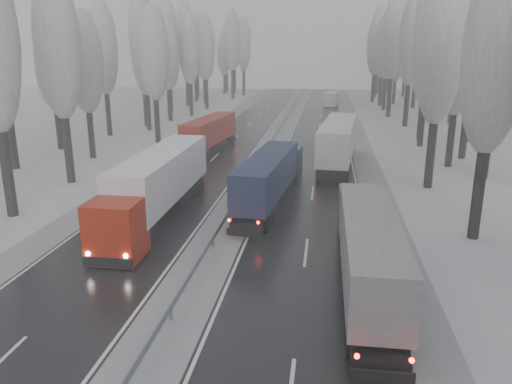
% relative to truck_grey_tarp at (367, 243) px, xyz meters
% --- Properties ---
extents(ground, '(260.00, 260.00, 0.00)m').
position_rel_truck_grey_tarp_xyz_m(ground, '(-8.20, -8.41, -2.19)').
color(ground, silver).
rests_on(ground, ground).
extents(carriageway_right, '(7.50, 200.00, 0.03)m').
position_rel_truck_grey_tarp_xyz_m(carriageway_right, '(-2.95, 21.59, -2.17)').
color(carriageway_right, black).
rests_on(carriageway_right, ground).
extents(carriageway_left, '(7.50, 200.00, 0.03)m').
position_rel_truck_grey_tarp_xyz_m(carriageway_left, '(-13.45, 21.59, -2.17)').
color(carriageway_left, black).
rests_on(carriageway_left, ground).
extents(median_slush, '(3.00, 200.00, 0.04)m').
position_rel_truck_grey_tarp_xyz_m(median_slush, '(-8.20, 21.59, -2.17)').
color(median_slush, '#93959A').
rests_on(median_slush, ground).
extents(shoulder_right, '(2.40, 200.00, 0.04)m').
position_rel_truck_grey_tarp_xyz_m(shoulder_right, '(2.00, 21.59, -2.17)').
color(shoulder_right, '#93959A').
rests_on(shoulder_right, ground).
extents(shoulder_left, '(2.40, 200.00, 0.04)m').
position_rel_truck_grey_tarp_xyz_m(shoulder_left, '(-18.40, 21.59, -2.17)').
color(shoulder_left, '#93959A').
rests_on(shoulder_left, ground).
extents(median_guardrail, '(0.12, 200.00, 0.76)m').
position_rel_truck_grey_tarp_xyz_m(median_guardrail, '(-8.20, 21.57, -1.59)').
color(median_guardrail, slate).
rests_on(median_guardrail, ground).
extents(tree_16, '(3.60, 3.60, 16.53)m').
position_rel_truck_grey_tarp_xyz_m(tree_16, '(6.84, 7.26, 8.48)').
color(tree_16, black).
rests_on(tree_16, ground).
extents(tree_18, '(3.60, 3.60, 16.58)m').
position_rel_truck_grey_tarp_xyz_m(tree_18, '(6.31, 18.62, 8.51)').
color(tree_18, black).
rests_on(tree_18, ground).
extents(tree_19, '(3.60, 3.60, 14.57)m').
position_rel_truck_grey_tarp_xyz_m(tree_19, '(11.82, 22.62, 7.23)').
color(tree_19, black).
rests_on(tree_19, ground).
extents(tree_20, '(3.60, 3.60, 15.71)m').
position_rel_truck_grey_tarp_xyz_m(tree_20, '(9.70, 26.75, 7.96)').
color(tree_20, black).
rests_on(tree_20, ground).
extents(tree_21, '(3.60, 3.60, 18.62)m').
position_rel_truck_grey_tarp_xyz_m(tree_21, '(11.92, 30.75, 9.82)').
color(tree_21, black).
rests_on(tree_21, ground).
extents(tree_22, '(3.60, 3.60, 15.86)m').
position_rel_truck_grey_tarp_xyz_m(tree_22, '(8.82, 37.19, 8.06)').
color(tree_22, black).
rests_on(tree_22, ground).
extents(tree_23, '(3.60, 3.60, 13.55)m').
position_rel_truck_grey_tarp_xyz_m(tree_23, '(15.11, 41.19, 6.58)').
color(tree_23, black).
rests_on(tree_23, ground).
extents(tree_24, '(3.60, 3.60, 20.49)m').
position_rel_truck_grey_tarp_xyz_m(tree_24, '(9.70, 42.61, 11.00)').
color(tree_24, black).
rests_on(tree_24, ground).
extents(tree_25, '(3.60, 3.60, 19.44)m').
position_rel_truck_grey_tarp_xyz_m(tree_25, '(16.61, 46.61, 10.34)').
color(tree_25, black).
rests_on(tree_25, ground).
extents(tree_26, '(3.60, 3.60, 18.78)m').
position_rel_truck_grey_tarp_xyz_m(tree_26, '(9.36, 52.86, 9.92)').
color(tree_26, black).
rests_on(tree_26, ground).
extents(tree_27, '(3.60, 3.60, 17.62)m').
position_rel_truck_grey_tarp_xyz_m(tree_27, '(16.52, 56.86, 9.18)').
color(tree_27, black).
rests_on(tree_27, ground).
extents(tree_28, '(3.60, 3.60, 19.62)m').
position_rel_truck_grey_tarp_xyz_m(tree_28, '(8.14, 63.54, 10.45)').
color(tree_28, black).
rests_on(tree_28, ground).
extents(tree_29, '(3.60, 3.60, 18.11)m').
position_rel_truck_grey_tarp_xyz_m(tree_29, '(15.51, 67.54, 9.49)').
color(tree_29, black).
rests_on(tree_29, ground).
extents(tree_30, '(3.60, 3.60, 17.86)m').
position_rel_truck_grey_tarp_xyz_m(tree_30, '(8.36, 73.29, 9.33)').
color(tree_30, black).
rests_on(tree_30, ground).
extents(tree_31, '(3.60, 3.60, 18.58)m').
position_rel_truck_grey_tarp_xyz_m(tree_31, '(14.28, 77.29, 9.79)').
color(tree_31, black).
rests_on(tree_31, ground).
extents(tree_32, '(3.60, 3.60, 17.33)m').
position_rel_truck_grey_tarp_xyz_m(tree_32, '(8.43, 80.80, 8.99)').
color(tree_32, black).
rests_on(tree_32, ground).
extents(tree_33, '(3.60, 3.60, 14.33)m').
position_rel_truck_grey_tarp_xyz_m(tree_33, '(11.57, 84.80, 7.08)').
color(tree_33, black).
rests_on(tree_33, ground).
extents(tree_34, '(3.60, 3.60, 17.63)m').
position_rel_truck_grey_tarp_xyz_m(tree_34, '(7.53, 87.90, 9.18)').
color(tree_34, black).
rests_on(tree_34, ground).
extents(tree_35, '(3.60, 3.60, 18.25)m').
position_rel_truck_grey_tarp_xyz_m(tree_35, '(16.74, 91.90, 9.58)').
color(tree_35, black).
rests_on(tree_35, ground).
extents(tree_36, '(3.60, 3.60, 20.23)m').
position_rel_truck_grey_tarp_xyz_m(tree_36, '(8.84, 97.75, 10.83)').
color(tree_36, black).
rests_on(tree_36, ground).
extents(tree_37, '(3.60, 3.60, 16.37)m').
position_rel_truck_grey_tarp_xyz_m(tree_37, '(15.82, 101.75, 8.38)').
color(tree_37, black).
rests_on(tree_37, ground).
extents(tree_38, '(3.60, 3.60, 17.97)m').
position_rel_truck_grey_tarp_xyz_m(tree_38, '(10.53, 108.31, 9.40)').
color(tree_38, black).
rests_on(tree_38, ground).
extents(tree_39, '(3.60, 3.60, 16.19)m').
position_rel_truck_grey_tarp_xyz_m(tree_39, '(13.35, 112.31, 8.26)').
color(tree_39, black).
rests_on(tree_39, ground).
extents(tree_58, '(3.60, 3.60, 17.21)m').
position_rel_truck_grey_tarp_xyz_m(tree_58, '(-23.33, 16.15, 8.92)').
color(tree_58, black).
rests_on(tree_58, ground).
extents(tree_60, '(3.60, 3.60, 14.84)m').
position_rel_truck_grey_tarp_xyz_m(tree_60, '(-25.95, 25.79, 7.40)').
color(tree_60, black).
rests_on(tree_60, ground).
extents(tree_61, '(3.60, 3.60, 13.95)m').
position_rel_truck_grey_tarp_xyz_m(tree_61, '(-31.72, 29.79, 6.83)').
color(tree_61, black).
rests_on(tree_61, ground).
extents(tree_62, '(3.60, 3.60, 16.04)m').
position_rel_truck_grey_tarp_xyz_m(tree_62, '(-22.14, 35.32, 8.17)').
color(tree_62, black).
rests_on(tree_62, ground).
extents(tree_63, '(3.60, 3.60, 16.88)m').
position_rel_truck_grey_tarp_xyz_m(tree_63, '(-30.05, 39.32, 8.71)').
color(tree_63, black).
rests_on(tree_63, ground).
extents(tree_64, '(3.60, 3.60, 15.42)m').
position_rel_truck_grey_tarp_xyz_m(tree_64, '(-26.46, 44.30, 7.77)').
color(tree_64, black).
rests_on(tree_64, ground).
extents(tree_65, '(3.60, 3.60, 19.48)m').
position_rel_truck_grey_tarp_xyz_m(tree_65, '(-28.25, 48.30, 10.36)').
color(tree_65, black).
rests_on(tree_65, ground).
extents(tree_66, '(3.60, 3.60, 15.23)m').
position_rel_truck_grey_tarp_xyz_m(tree_66, '(-26.36, 53.94, 7.65)').
color(tree_66, black).
rests_on(tree_66, ground).
extents(tree_67, '(3.60, 3.60, 17.09)m').
position_rel_truck_grey_tarp_xyz_m(tree_67, '(-27.74, 57.94, 8.84)').
color(tree_67, black).
rests_on(tree_67, ground).
extents(tree_68, '(3.60, 3.60, 16.65)m').
position_rel_truck_grey_tarp_xyz_m(tree_68, '(-24.78, 60.70, 8.56)').
color(tree_68, black).
rests_on(tree_68, ground).
extents(tree_69, '(3.60, 3.60, 19.35)m').
position_rel_truck_grey_tarp_xyz_m(tree_69, '(-29.62, 64.70, 10.27)').
color(tree_69, black).
rests_on(tree_69, ground).
extents(tree_70, '(3.60, 3.60, 17.09)m').
position_rel_truck_grey_tarp_xyz_m(tree_70, '(-24.53, 70.78, 8.84)').
color(tree_70, black).
rests_on(tree_70, ground).
extents(tree_71, '(3.60, 3.60, 19.61)m').
position_rel_truck_grey_tarp_xyz_m(tree_71, '(-29.29, 74.78, 10.44)').
color(tree_71, black).
rests_on(tree_71, ground).
extents(tree_72, '(3.60, 3.60, 15.11)m').
position_rel_truck_grey_tarp_xyz_m(tree_72, '(-27.13, 80.12, 7.57)').
color(tree_72, black).
rests_on(tree_72, ground).
extents(tree_73, '(3.60, 3.60, 17.22)m').
position_rel_truck_grey_tarp_xyz_m(tree_73, '(-30.02, 84.12, 8.92)').
color(tree_73, black).
rests_on(tree_73, ground).
extents(tree_74, '(3.60, 3.60, 19.68)m').
position_rel_truck_grey_tarp_xyz_m(tree_74, '(-23.27, 90.92, 10.49)').
color(tree_74, black).
rests_on(tree_74, ground).
extents(tree_75, '(3.60, 3.60, 18.60)m').
position_rel_truck_grey_tarp_xyz_m(tree_75, '(-32.40, 94.92, 9.80)').
color(tree_75, black).
rests_on(tree_75, ground).
extents(tree_76, '(3.60, 3.60, 18.55)m').
position_rel_truck_grey_tarp_xyz_m(tree_76, '(-22.25, 100.31, 9.77)').
color(tree_76, black).
rests_on(tree_76, ground).
extents(tree_77, '(3.60, 3.60, 14.32)m').
position_rel_truck_grey_tarp_xyz_m(tree_77, '(-27.86, 104.31, 7.07)').
color(tree_77, black).
rests_on(tree_77, ground).
extents(tree_78, '(3.60, 3.60, 19.55)m').
position_rel_truck_grey_tarp_xyz_m(tree_78, '(-25.76, 106.90, 10.41)').
color(tree_78, black).
rests_on(tree_78, ground).
extents(tree_79, '(3.60, 3.60, 17.07)m').
position_rel_truck_grey_tarp_xyz_m(tree_79, '(-28.53, 110.90, 8.83)').
color(tree_79, black).
rests_on(tree_79, ground).
extents(truck_grey_tarp, '(2.37, 14.63, 3.75)m').
position_rel_truck_grey_tarp_xyz_m(truck_grey_tarp, '(0.00, 0.00, 0.00)').
color(truck_grey_tarp, '#4E4D52').
rests_on(truck_grey_tarp, ground).
extents(truck_blue_box, '(3.68, 14.79, 3.76)m').
position_rel_truck_grey_tarp_xyz_m(truck_blue_box, '(-5.91, 12.48, 0.01)').
color(truck_blue_box, '#1A2542').
rests_on(truck_blue_box, ground).
extents(truck_cream_box, '(4.29, 17.33, 4.41)m').
position_rel_truck_grey_tarp_xyz_m(truck_cream_box, '(-0.80, 25.68, 0.39)').
color(truck_cream_box, '#BAB4A5').
rests_on(truck_cream_box, ground).
extents(box_truck_distant, '(3.08, 7.59, 2.76)m').
position_rel_truck_grey_tarp_xyz_m(box_truck_distant, '(-1.15, 78.70, -0.78)').
color(box_truck_distant, silver).
rests_on(box_truck_distant, ground).
extents(truck_red_white, '(2.70, 16.89, 4.33)m').
position_rel_truck_grey_tarp_xyz_m(truck_red_white, '(-12.83, 7.88, 0.34)').
color(truck_red_white, '#9D1C08').
rests_on(truck_red_white, ground).
extents(truck_red_red, '(3.82, 14.80, 3.76)m').
position_rel_truck_grey_tarp_xyz_m(truck_red_red, '(-14.64, 29.01, 0.01)').
color(truck_red_red, '#AC0F09').
rests_on(truck_red_red, ground).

